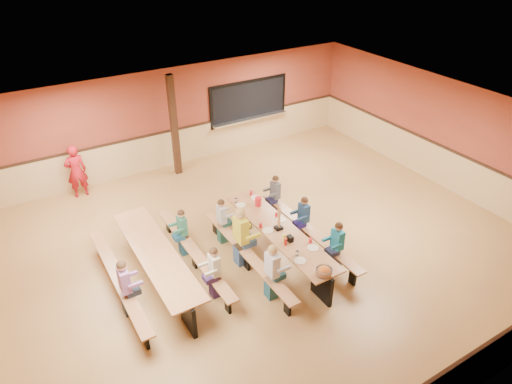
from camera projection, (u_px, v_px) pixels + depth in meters
ground at (260, 247)px, 10.65m from camera, size 12.00×12.00×0.00m
room_envelope at (260, 223)px, 10.29m from camera, size 12.04×10.04×3.02m
kitchen_pass_through at (249, 103)px, 14.67m from camera, size 2.78×0.28×1.38m
structural_post at (174, 126)px, 13.01m from camera, size 0.18×0.18×3.00m
cafeteria_table_main at (279, 238)px, 10.11m from camera, size 1.91×3.70×0.74m
cafeteria_table_second at (157, 261)px, 9.43m from camera, size 1.91×3.70×0.74m
seated_child_white_left at (272, 272)px, 8.96m from camera, size 0.40×0.32×1.26m
seated_adult_yellow at (241, 237)px, 9.83m from camera, size 0.47×0.38×1.41m
seated_child_grey_left at (222, 221)px, 10.57m from camera, size 0.34×0.27×1.14m
seated_child_teal_right at (337, 246)px, 9.72m from camera, size 0.36×0.29×1.19m
seated_child_navy_right at (303, 219)px, 10.60m from camera, size 0.35×0.29×1.18m
seated_child_char_right at (275, 197)px, 11.49m from camera, size 0.34×0.28×1.16m
seated_child_purple_sec at (126, 288)px, 8.59m from camera, size 0.39×0.32×1.24m
seated_child_green_sec at (183, 232)px, 10.18m from camera, size 0.34×0.28×1.15m
seated_child_tan_sec at (215, 272)px, 9.01m from camera, size 0.36×0.29×1.18m
standing_woman at (76, 171)px, 12.26m from camera, size 0.56×0.36×1.52m
punch_pitcher at (258, 202)px, 10.78m from camera, size 0.16×0.16×0.22m
chip_bowl at (324, 271)px, 8.71m from camera, size 0.32×0.32×0.15m
napkin_dispenser at (290, 239)px, 9.61m from camera, size 0.10×0.14×0.13m
condiment_mustard at (284, 238)px, 9.59m from camera, size 0.06×0.06×0.17m
condiment_ketchup at (286, 242)px, 9.48m from camera, size 0.06×0.06×0.17m
table_paddle at (279, 224)px, 9.95m from camera, size 0.16×0.16×0.56m
place_settings at (279, 228)px, 9.97m from camera, size 0.65×3.30×0.11m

